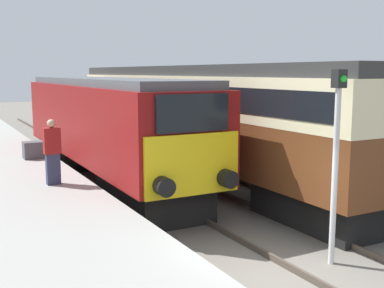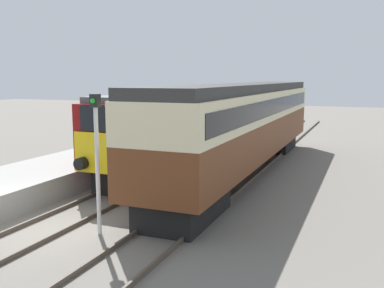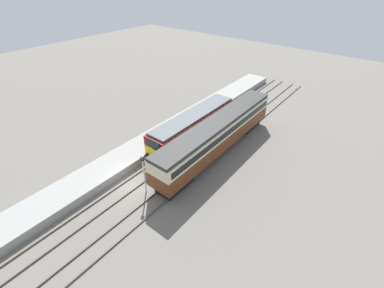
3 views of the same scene
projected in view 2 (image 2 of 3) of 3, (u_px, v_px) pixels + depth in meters
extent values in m
plane|color=slate|center=(43.00, 230.00, 12.43)|extent=(120.00, 120.00, 0.00)
cube|color=gray|center=(103.00, 159.00, 20.91)|extent=(3.50, 50.00, 0.87)
cube|color=#4C4238|center=(115.00, 186.00, 17.26)|extent=(0.07, 60.00, 0.14)
cube|color=#4C4238|center=(147.00, 189.00, 16.72)|extent=(0.07, 60.00, 0.14)
cube|color=#4C4238|center=(193.00, 195.00, 15.98)|extent=(0.07, 60.00, 0.14)
cube|color=#4C4238|center=(230.00, 199.00, 15.44)|extent=(0.07, 60.00, 0.14)
cube|color=black|center=(140.00, 173.00, 17.63)|extent=(2.03, 4.00, 1.00)
cube|color=black|center=(207.00, 145.00, 24.92)|extent=(2.03, 4.00, 1.00)
cube|color=maroon|center=(179.00, 122.00, 21.01)|extent=(2.70, 12.97, 2.46)
cube|color=yellow|center=(104.00, 154.00, 15.12)|extent=(2.48, 0.10, 1.48)
cube|color=black|center=(103.00, 119.00, 14.93)|extent=(1.89, 0.10, 0.89)
cube|color=#4C5156|center=(179.00, 95.00, 20.80)|extent=(2.38, 12.45, 0.24)
cylinder|color=black|center=(81.00, 164.00, 15.31)|extent=(0.44, 0.35, 0.44)
cylinder|color=black|center=(122.00, 167.00, 14.67)|extent=(0.44, 0.35, 0.44)
cube|color=black|center=(185.00, 204.00, 13.39)|extent=(1.89, 3.60, 0.95)
cube|color=black|center=(276.00, 142.00, 26.40)|extent=(1.89, 3.60, 0.95)
cube|color=brown|center=(246.00, 136.00, 19.70)|extent=(2.70, 18.64, 1.58)
cube|color=beige|center=(246.00, 105.00, 19.49)|extent=(2.71, 18.64, 1.24)
cube|color=black|center=(246.00, 105.00, 19.49)|extent=(2.75, 17.89, 0.68)
cube|color=#2D2D2D|center=(246.00, 88.00, 19.36)|extent=(2.48, 18.64, 0.36)
cube|color=#2D334C|center=(98.00, 148.00, 19.15)|extent=(0.36, 0.24, 0.85)
cube|color=maroon|center=(97.00, 130.00, 19.03)|extent=(0.44, 0.26, 0.71)
sphere|color=tan|center=(97.00, 120.00, 18.96)|extent=(0.23, 0.23, 0.23)
cylinder|color=silver|center=(98.00, 172.00, 11.86)|extent=(0.12, 0.12, 3.60)
cube|color=black|center=(95.00, 101.00, 11.56)|extent=(0.24, 0.20, 0.36)
sphere|color=green|center=(93.00, 101.00, 11.45)|extent=(0.14, 0.14, 0.14)
cube|color=#4C4C51|center=(149.00, 138.00, 23.09)|extent=(0.70, 0.56, 0.60)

